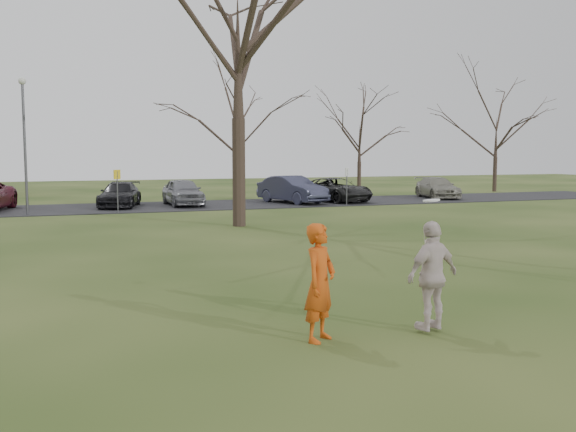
# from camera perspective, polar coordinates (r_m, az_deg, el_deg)

# --- Properties ---
(ground) EXTENTS (120.00, 120.00, 0.00)m
(ground) POSITION_cam_1_polar(r_m,az_deg,el_deg) (10.34, 7.80, -10.40)
(ground) COLOR #1E380F
(ground) RESTS_ON ground
(parking_strip) EXTENTS (62.00, 6.50, 0.04)m
(parking_strip) POSITION_cam_1_polar(r_m,az_deg,el_deg) (34.20, -12.24, 0.83)
(parking_strip) COLOR black
(parking_strip) RESTS_ON ground
(player_defender) EXTENTS (0.78, 0.75, 1.81)m
(player_defender) POSITION_cam_1_polar(r_m,az_deg,el_deg) (9.62, 2.92, -6.03)
(player_defender) COLOR #C1470F
(player_defender) RESTS_ON ground
(car_3) EXTENTS (2.87, 4.75, 1.29)m
(car_3) POSITION_cam_1_polar(r_m,az_deg,el_deg) (34.29, -14.98, 1.89)
(car_3) COLOR black
(car_3) RESTS_ON parking_strip
(car_4) EXTENTS (1.85, 4.34, 1.46)m
(car_4) POSITION_cam_1_polar(r_m,az_deg,el_deg) (34.55, -9.49, 2.18)
(car_4) COLOR slate
(car_4) RESTS_ON parking_strip
(car_5) EXTENTS (3.09, 4.93, 1.54)m
(car_5) POSITION_cam_1_polar(r_m,az_deg,el_deg) (35.70, 0.39, 2.42)
(car_5) COLOR #34364E
(car_5) RESTS_ON parking_strip
(car_6) EXTENTS (3.46, 5.34, 1.37)m
(car_6) POSITION_cam_1_polar(r_m,az_deg,el_deg) (36.92, 4.32, 2.39)
(car_6) COLOR black
(car_6) RESTS_ON parking_strip
(car_7) EXTENTS (2.73, 4.73, 1.29)m
(car_7) POSITION_cam_1_polar(r_m,az_deg,el_deg) (40.81, 13.37, 2.51)
(car_7) COLOR gray
(car_7) RESTS_ON parking_strip
(catching_play) EXTENTS (1.09, 0.68, 2.08)m
(catching_play) POSITION_cam_1_polar(r_m,az_deg,el_deg) (10.29, 12.93, -5.25)
(catching_play) COLOR beige
(catching_play) RESTS_ON ground
(lamp_post) EXTENTS (0.34, 0.34, 6.27)m
(lamp_post) POSITION_cam_1_polar(r_m,az_deg,el_deg) (31.31, -22.77, 7.31)
(lamp_post) COLOR #47474C
(lamp_post) RESTS_ON ground
(sign_yellow) EXTENTS (0.35, 0.35, 2.08)m
(sign_yellow) POSITION_cam_1_polar(r_m,az_deg,el_deg) (30.91, -15.20, 2.90)
(sign_yellow) COLOR #47474C
(sign_yellow) RESTS_ON ground
(sign_white) EXTENTS (0.35, 0.35, 2.08)m
(sign_white) POSITION_cam_1_polar(r_m,az_deg,el_deg) (34.12, 5.34, 3.33)
(sign_white) COLOR #47474C
(sign_white) RESTS_ON ground
(big_tree) EXTENTS (9.00, 9.00, 14.00)m
(big_tree) POSITION_cam_1_polar(r_m,az_deg,el_deg) (25.03, -4.56, 15.22)
(big_tree) COLOR #352821
(big_tree) RESTS_ON ground
(small_tree_row) EXTENTS (55.00, 5.90, 8.50)m
(small_tree_row) POSITION_cam_1_polar(r_m,az_deg,el_deg) (39.88, -7.09, 7.16)
(small_tree_row) COLOR #352821
(small_tree_row) RESTS_ON ground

